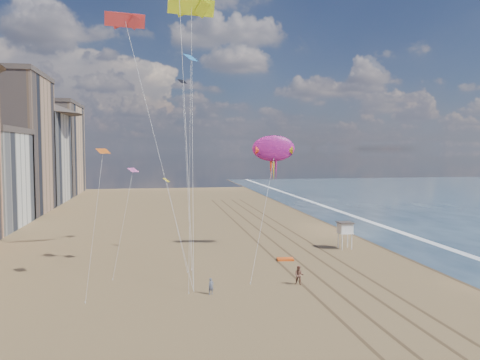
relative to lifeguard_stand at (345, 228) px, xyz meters
name	(u,v)px	position (x,y,z in m)	size (l,w,h in m)	color
ground	(372,334)	(-9.43, -27.61, -2.78)	(260.00, 260.00, 0.00)	brown
wet_sand	(370,231)	(9.57, 12.39, -2.77)	(260.00, 260.00, 0.00)	#42301E
foam	(394,230)	(13.77, 12.39, -2.77)	(260.00, 260.00, 0.00)	white
tracks	(290,247)	(-6.88, 2.39, -2.77)	(7.68, 120.00, 0.01)	brown
lifeguard_stand	(345,228)	(0.00, 0.00, 0.00)	(1.99, 1.99, 3.60)	white
grounded_kite	(285,259)	(-9.56, -4.78, -2.66)	(1.96, 1.24, 0.22)	#FF5715
show_kite	(274,149)	(-9.41, 1.81, 10.58)	(5.68, 8.43, 20.88)	#9D1875
kite_flyer_a	(211,286)	(-19.84, -16.40, -2.02)	(0.55, 0.36, 1.52)	slate
kite_flyer_b	(299,275)	(-10.99, -14.92, -1.82)	(0.93, 0.72, 1.91)	#915D4A
small_kites	(156,119)	(-24.69, -4.51, 13.93)	(10.64, 16.80, 14.21)	black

